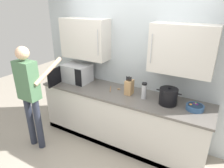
{
  "coord_description": "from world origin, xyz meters",
  "views": [
    {
      "loc": [
        1.37,
        -1.86,
        2.36
      ],
      "look_at": [
        -0.15,
        0.78,
        1.08
      ],
      "focal_mm": 32.24,
      "sensor_mm": 36.0,
      "label": 1
    }
  ],
  "objects_px": {
    "wooden_spoon": "(115,89)",
    "person_figure": "(29,90)",
    "microwave_oven": "(76,73)",
    "knife_block": "(129,87)",
    "thermos_flask": "(144,91)",
    "fruit_bowl": "(195,107)",
    "stock_pot": "(168,96)"
  },
  "relations": [
    {
      "from": "knife_block",
      "to": "person_figure",
      "type": "height_order",
      "value": "person_figure"
    },
    {
      "from": "fruit_bowl",
      "to": "wooden_spoon",
      "type": "distance_m",
      "value": 1.32
    },
    {
      "from": "wooden_spoon",
      "to": "stock_pot",
      "type": "height_order",
      "value": "stock_pot"
    },
    {
      "from": "thermos_flask",
      "to": "person_figure",
      "type": "relative_size",
      "value": 0.15
    },
    {
      "from": "fruit_bowl",
      "to": "knife_block",
      "type": "xyz_separation_m",
      "value": [
        -1.02,
        0.0,
        0.08
      ]
    },
    {
      "from": "stock_pot",
      "to": "knife_block",
      "type": "bearing_deg",
      "value": 177.74
    },
    {
      "from": "microwave_oven",
      "to": "wooden_spoon",
      "type": "bearing_deg",
      "value": 2.46
    },
    {
      "from": "wooden_spoon",
      "to": "knife_block",
      "type": "relative_size",
      "value": 0.71
    },
    {
      "from": "wooden_spoon",
      "to": "person_figure",
      "type": "xyz_separation_m",
      "value": [
        -1.01,
        -0.93,
        0.11
      ]
    },
    {
      "from": "stock_pot",
      "to": "knife_block",
      "type": "height_order",
      "value": "knife_block"
    },
    {
      "from": "fruit_bowl",
      "to": "knife_block",
      "type": "relative_size",
      "value": 0.77
    },
    {
      "from": "thermos_flask",
      "to": "person_figure",
      "type": "xyz_separation_m",
      "value": [
        -1.57,
        -0.85,
        -0.01
      ]
    },
    {
      "from": "stock_pot",
      "to": "person_figure",
      "type": "bearing_deg",
      "value": -156.09
    },
    {
      "from": "fruit_bowl",
      "to": "knife_block",
      "type": "distance_m",
      "value": 1.03
    },
    {
      "from": "thermos_flask",
      "to": "fruit_bowl",
      "type": "height_order",
      "value": "thermos_flask"
    },
    {
      "from": "fruit_bowl",
      "to": "person_figure",
      "type": "bearing_deg",
      "value": -159.16
    },
    {
      "from": "microwave_oven",
      "to": "knife_block",
      "type": "bearing_deg",
      "value": -0.16
    },
    {
      "from": "microwave_oven",
      "to": "thermos_flask",
      "type": "bearing_deg",
      "value": -1.58
    },
    {
      "from": "microwave_oven",
      "to": "fruit_bowl",
      "type": "xyz_separation_m",
      "value": [
        2.13,
        -0.01,
        -0.12
      ]
    },
    {
      "from": "wooden_spoon",
      "to": "knife_block",
      "type": "height_order",
      "value": "knife_block"
    },
    {
      "from": "stock_pot",
      "to": "person_figure",
      "type": "relative_size",
      "value": 0.21
    },
    {
      "from": "stock_pot",
      "to": "knife_block",
      "type": "xyz_separation_m",
      "value": [
        -0.64,
        0.03,
        -0.0
      ]
    },
    {
      "from": "fruit_bowl",
      "to": "stock_pot",
      "type": "distance_m",
      "value": 0.39
    },
    {
      "from": "microwave_oven",
      "to": "person_figure",
      "type": "bearing_deg",
      "value": -102.47
    },
    {
      "from": "knife_block",
      "to": "microwave_oven",
      "type": "bearing_deg",
      "value": 179.84
    },
    {
      "from": "wooden_spoon",
      "to": "stock_pot",
      "type": "bearing_deg",
      "value": -3.88
    },
    {
      "from": "thermos_flask",
      "to": "fruit_bowl",
      "type": "relative_size",
      "value": 1.08
    },
    {
      "from": "wooden_spoon",
      "to": "knife_block",
      "type": "xyz_separation_m",
      "value": [
        0.29,
        -0.04,
        0.11
      ]
    },
    {
      "from": "thermos_flask",
      "to": "wooden_spoon",
      "type": "height_order",
      "value": "thermos_flask"
    },
    {
      "from": "stock_pot",
      "to": "person_figure",
      "type": "xyz_separation_m",
      "value": [
        -1.95,
        -0.86,
        -0.0
      ]
    },
    {
      "from": "wooden_spoon",
      "to": "knife_block",
      "type": "distance_m",
      "value": 0.32
    },
    {
      "from": "person_figure",
      "to": "fruit_bowl",
      "type": "bearing_deg",
      "value": 20.84
    }
  ]
}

